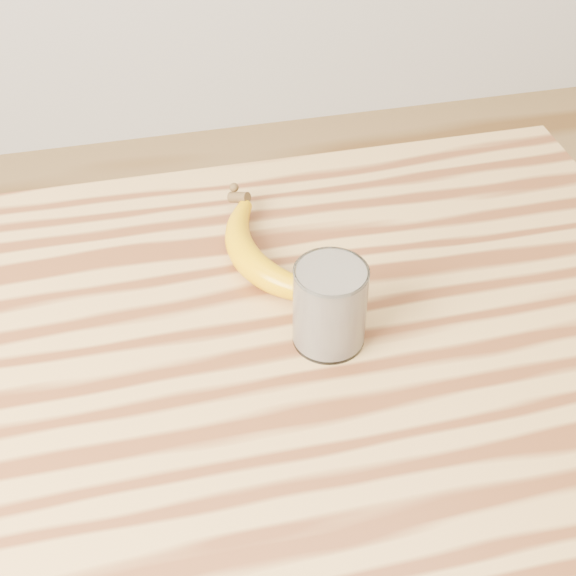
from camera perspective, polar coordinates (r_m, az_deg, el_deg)
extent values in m
cube|color=#B18447|center=(0.96, -4.32, -5.74)|extent=(1.20, 0.80, 0.04)
cylinder|color=brown|center=(1.64, 13.37, -4.38)|extent=(0.06, 0.06, 0.86)
cylinder|color=white|center=(0.93, 2.99, -1.30)|extent=(0.09, 0.09, 0.11)
torus|color=white|center=(0.90, 3.11, 1.16)|extent=(0.09, 0.09, 0.00)
cylinder|color=beige|center=(0.93, 2.99, -1.26)|extent=(0.08, 0.08, 0.10)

